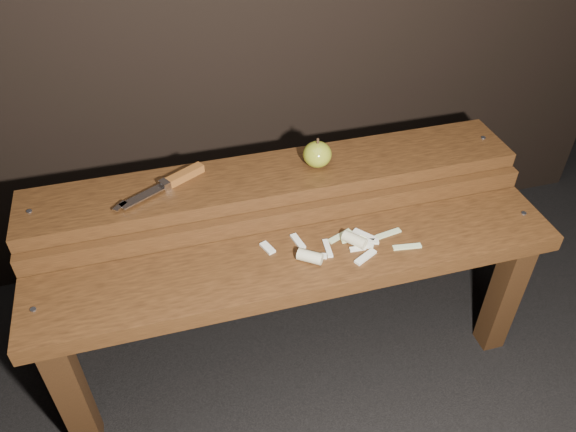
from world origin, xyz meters
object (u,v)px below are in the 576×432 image
object	(u,v)px
bench_front_tier	(302,282)
knife	(174,180)
bench_rear_tier	(277,201)
apple	(317,154)

from	to	relation	value
bench_front_tier	knife	size ratio (longest dim) A/B	5.48
bench_rear_tier	apple	size ratio (longest dim) A/B	16.00
knife	bench_rear_tier	bearing A→B (deg)	-5.17
bench_front_tier	bench_rear_tier	world-z (taller)	bench_rear_tier
bench_front_tier	knife	distance (m)	0.38
bench_rear_tier	knife	xyz separation A→B (m)	(-0.24, 0.02, 0.10)
bench_rear_tier	apple	bearing A→B (deg)	2.38
bench_rear_tier	knife	size ratio (longest dim) A/B	5.48
bench_front_tier	bench_rear_tier	size ratio (longest dim) A/B	1.00
bench_front_tier	knife	bearing A→B (deg)	133.93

